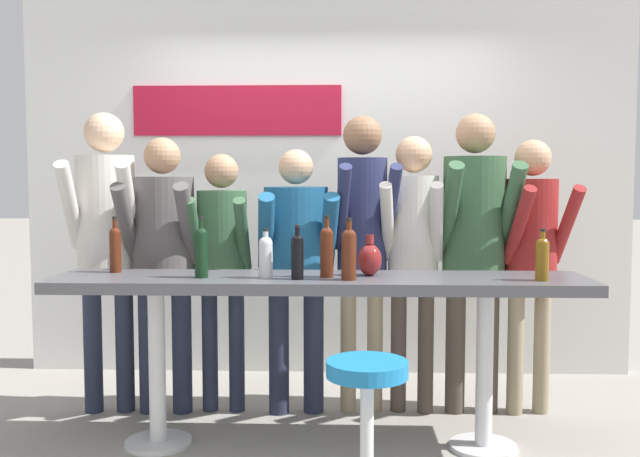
{
  "coord_description": "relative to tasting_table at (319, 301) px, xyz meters",
  "views": [
    {
      "loc": [
        0.13,
        -3.75,
        1.46
      ],
      "look_at": [
        0.0,
        0.08,
        1.18
      ],
      "focal_mm": 40.0,
      "sensor_mm": 36.0,
      "label": 1
    }
  ],
  "objects": [
    {
      "name": "ground_plane",
      "position": [
        0.0,
        0.0,
        -0.79
      ],
      "size": [
        40.0,
        40.0,
        0.0
      ],
      "primitive_type": "plane",
      "color": "gray"
    },
    {
      "name": "back_wall",
      "position": [
        -0.01,
        1.51,
        0.63
      ],
      "size": [
        4.43,
        0.12,
        2.84
      ],
      "color": "silver",
      "rests_on": "ground_plane"
    },
    {
      "name": "tasting_table",
      "position": [
        0.0,
        0.0,
        0.0
      ],
      "size": [
        2.83,
        0.55,
        0.93
      ],
      "color": "#4C4C51",
      "rests_on": "ground_plane"
    },
    {
      "name": "bar_stool",
      "position": [
        0.23,
        -0.69,
        -0.36
      ],
      "size": [
        0.38,
        0.38,
        0.65
      ],
      "color": "silver",
      "rests_on": "ground_plane"
    },
    {
      "name": "person_far_left",
      "position": [
        -1.32,
        0.52,
        0.36
      ],
      "size": [
        0.46,
        0.59,
        1.84
      ],
      "rotation": [
        0.0,
        0.0,
        0.12
      ],
      "color": "#23283D",
      "rests_on": "ground_plane"
    },
    {
      "name": "person_left",
      "position": [
        -0.97,
        0.52,
        0.25
      ],
      "size": [
        0.45,
        0.54,
        1.69
      ],
      "rotation": [
        0.0,
        0.0,
        0.01
      ],
      "color": "#23283D",
      "rests_on": "ground_plane"
    },
    {
      "name": "person_center_left",
      "position": [
        -0.62,
        0.56,
        0.2
      ],
      "size": [
        0.37,
        0.48,
        1.59
      ],
      "rotation": [
        0.0,
        0.0,
        0.02
      ],
      "color": "#23283D",
      "rests_on": "ground_plane"
    },
    {
      "name": "person_center",
      "position": [
        -0.16,
        0.54,
        0.2
      ],
      "size": [
        0.51,
        0.58,
        1.62
      ],
      "rotation": [
        0.0,
        0.0,
        0.13
      ],
      "color": "#23283D",
      "rests_on": "ground_plane"
    },
    {
      "name": "person_center_right",
      "position": [
        0.24,
        0.59,
        0.37
      ],
      "size": [
        0.41,
        0.56,
        1.82
      ],
      "rotation": [
        0.0,
        0.0,
        0.12
      ],
      "color": "gray",
      "rests_on": "ground_plane"
    },
    {
      "name": "person_right",
      "position": [
        0.55,
        0.58,
        0.28
      ],
      "size": [
        0.41,
        0.54,
        1.7
      ],
      "rotation": [
        0.0,
        0.0,
        -0.14
      ],
      "color": "#473D33",
      "rests_on": "ground_plane"
    },
    {
      "name": "person_far_right",
      "position": [
        0.92,
        0.59,
        0.35
      ],
      "size": [
        0.46,
        0.58,
        1.83
      ],
      "rotation": [
        0.0,
        0.0,
        0.04
      ],
      "color": "#473D33",
      "rests_on": "ground_plane"
    },
    {
      "name": "person_rightmost",
      "position": [
        1.26,
        0.58,
        0.26
      ],
      "size": [
        0.42,
        0.54,
        1.68
      ],
      "rotation": [
        0.0,
        0.0,
        0.16
      ],
      "color": "gray",
      "rests_on": "ground_plane"
    },
    {
      "name": "wine_bottle_0",
      "position": [
        0.16,
        -0.12,
        0.28
      ],
      "size": [
        0.08,
        0.08,
        0.32
      ],
      "color": "#4C1E0F",
      "rests_on": "tasting_table"
    },
    {
      "name": "wine_bottle_1",
      "position": [
        -0.11,
        -0.1,
        0.26
      ],
      "size": [
        0.06,
        0.06,
        0.28
      ],
      "color": "black",
      "rests_on": "tasting_table"
    },
    {
      "name": "wine_bottle_2",
      "position": [
        -1.14,
        0.13,
        0.27
      ],
      "size": [
        0.06,
        0.06,
        0.31
      ],
      "color": "#4C1E0F",
      "rests_on": "tasting_table"
    },
    {
      "name": "wine_bottle_3",
      "position": [
        0.04,
        -0.02,
        0.28
      ],
      "size": [
        0.07,
        0.07,
        0.33
      ],
      "color": "#4C1E0F",
      "rests_on": "tasting_table"
    },
    {
      "name": "wine_bottle_4",
      "position": [
        1.14,
        -0.11,
        0.26
      ],
      "size": [
        0.07,
        0.07,
        0.27
      ],
      "color": "brown",
      "rests_on": "tasting_table"
    },
    {
      "name": "wine_bottle_5",
      "position": [
        -0.62,
        -0.06,
        0.28
      ],
      "size": [
        0.07,
        0.07,
        0.32
      ],
      "color": "black",
      "rests_on": "tasting_table"
    },
    {
      "name": "wine_bottle_6",
      "position": [
        -0.28,
        -0.06,
        0.25
      ],
      "size": [
        0.07,
        0.07,
        0.26
      ],
      "color": "#B7BCC1",
      "rests_on": "tasting_table"
    },
    {
      "name": "decorative_vase",
      "position": [
        0.27,
        0.05,
        0.22
      ],
      "size": [
        0.13,
        0.13,
        0.22
      ],
      "color": "maroon",
      "rests_on": "tasting_table"
    }
  ]
}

